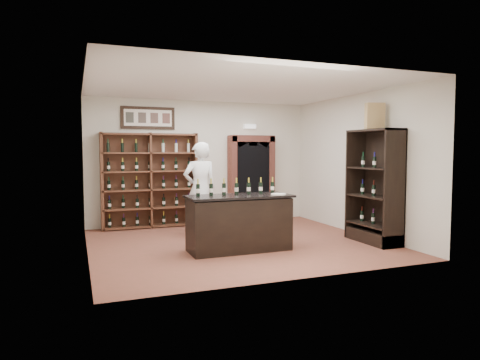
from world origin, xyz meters
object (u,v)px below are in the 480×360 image
at_px(counter_bottle_0, 198,190).
at_px(side_cabinet, 375,204).
at_px(shopkeeper, 200,189).
at_px(tasting_counter, 239,223).
at_px(wine_crate, 375,116).
at_px(wine_shelf, 150,180).

bearing_deg(counter_bottle_0, side_cabinet, -7.13).
bearing_deg(shopkeeper, side_cabinet, 143.92).
xyz_separation_m(tasting_counter, shopkeeper, (-0.28, 1.56, 0.49)).
bearing_deg(wine_crate, counter_bottle_0, -170.98).
distance_m(side_cabinet, shopkeeper, 3.54).
relative_size(shopkeeper, wine_crate, 3.90).
xyz_separation_m(shopkeeper, wine_crate, (2.97, -1.84, 1.47)).
relative_size(tasting_counter, shopkeeper, 0.96).
distance_m(wine_shelf, counter_bottle_0, 2.83).
bearing_deg(wine_crate, tasting_counter, -170.05).
relative_size(wine_shelf, counter_bottle_0, 7.33).
bearing_deg(side_cabinet, tasting_counter, 173.72).
relative_size(wine_shelf, wine_crate, 4.36).
relative_size(wine_shelf, tasting_counter, 1.17).
height_order(counter_bottle_0, shopkeeper, shopkeeper).
relative_size(side_cabinet, shopkeeper, 1.12).
bearing_deg(wine_shelf, wine_crate, -40.30).
bearing_deg(tasting_counter, wine_shelf, 110.56).
xyz_separation_m(wine_shelf, shopkeeper, (0.82, -1.38, -0.12)).
distance_m(wine_shelf, shopkeeper, 1.61).
xyz_separation_m(wine_shelf, side_cabinet, (3.82, -3.23, -0.35)).
relative_size(counter_bottle_0, wine_crate, 0.59).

